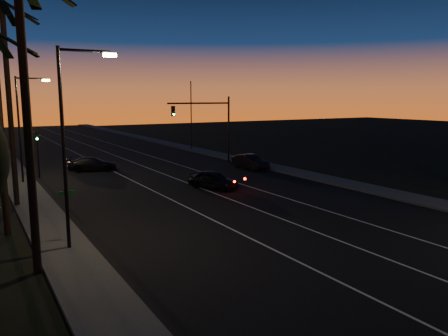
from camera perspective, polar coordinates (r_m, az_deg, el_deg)
road at (r=33.89m, az=-4.41°, el=-2.50°), size 20.00×170.00×0.01m
sidewalk_left at (r=30.76m, az=-23.54°, el=-4.30°), size 2.40×170.00×0.16m
sidewalk_right at (r=39.99m, az=10.14°, el=-0.72°), size 2.40×170.00×0.16m
lane_stripe_left at (r=32.71m, az=-9.14°, el=-3.00°), size 0.12×160.00×0.01m
lane_stripe_mid at (r=34.11m, az=-3.66°, el=-2.40°), size 0.12×160.00×0.01m
lane_stripe_right at (r=35.79m, az=1.34°, el=-1.83°), size 0.12×160.00×0.01m
palm_near at (r=17.94m, az=-24.55°, el=9.12°), size 4.25×4.16×11.53m
palm_far at (r=29.93m, az=-26.39°, el=9.71°), size 4.25×4.16×12.53m
streetlight_left_near at (r=20.26m, az=-19.49°, el=4.36°), size 2.55×0.26×9.00m
streetlight_left_far at (r=38.07m, az=-24.78°, el=5.64°), size 2.55×0.26×8.50m
street_sign at (r=21.79m, az=-19.75°, el=-5.14°), size 0.70×0.06×2.60m
signal_mast at (r=45.40m, az=-1.96°, el=6.55°), size 7.10×0.41×7.00m
signal_post at (r=40.32m, az=-23.19°, el=2.80°), size 0.28×0.37×4.20m
far_pole_left at (r=54.99m, az=-26.94°, el=5.73°), size 0.14×0.14×9.00m
far_pole_right at (r=57.84m, az=-4.31°, el=6.80°), size 0.14×0.14×9.00m
lead_car at (r=33.12m, az=-1.42°, el=-1.52°), size 3.28×4.76×1.38m
right_car at (r=42.31m, az=3.43°, el=0.82°), size 1.89×4.40×1.41m
cross_car at (r=42.95m, az=-16.79°, el=0.50°), size 4.88×3.22×1.31m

